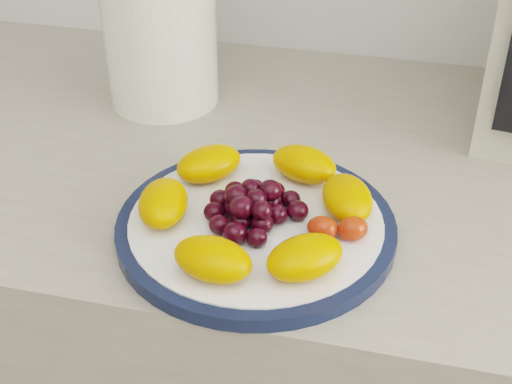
# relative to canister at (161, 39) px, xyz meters

# --- Properties ---
(plate_rim) EXTENTS (0.28, 0.28, 0.01)m
(plate_rim) POSITION_rel_canister_xyz_m (0.19, -0.26, -0.08)
(plate_rim) COLOR #0F1833
(plate_rim) RESTS_ON counter
(plate_face) EXTENTS (0.25, 0.25, 0.02)m
(plate_face) POSITION_rel_canister_xyz_m (0.19, -0.26, -0.08)
(plate_face) COLOR white
(plate_face) RESTS_ON counter
(canister) EXTENTS (0.15, 0.15, 0.17)m
(canister) POSITION_rel_canister_xyz_m (0.00, 0.00, 0.00)
(canister) COLOR #557413
(canister) RESTS_ON counter
(fruit_plate) EXTENTS (0.24, 0.24, 0.04)m
(fruit_plate) POSITION_rel_canister_xyz_m (0.19, -0.26, -0.05)
(fruit_plate) COLOR #D47500
(fruit_plate) RESTS_ON plate_face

